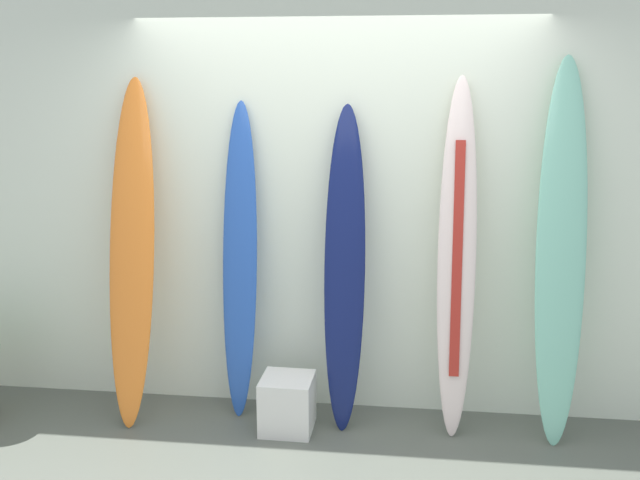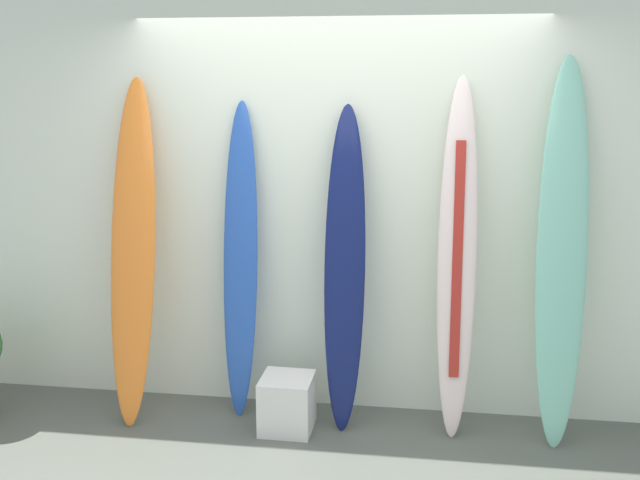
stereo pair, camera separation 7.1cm
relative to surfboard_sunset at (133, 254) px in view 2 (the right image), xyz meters
name	(u,v)px [view 2 (the right image)]	position (x,y,z in m)	size (l,w,h in m)	color
wall_back	(338,196)	(1.24, 0.38, 0.33)	(7.20, 0.20, 2.80)	silver
surfboard_sunset	(133,254)	(0.00, 0.00, 0.00)	(0.30, 0.53, 2.15)	orange
surfboard_cobalt	(240,262)	(0.65, 0.13, -0.06)	(0.24, 0.29, 2.01)	#2753AF
surfboard_navy	(345,272)	(1.32, 0.06, -0.08)	(0.26, 0.39, 1.99)	#101A4F
surfboard_ivory	(457,262)	(2.00, 0.07, 0.00)	(0.24, 0.39, 2.16)	silver
surfboard_seafoam	(562,255)	(2.59, 0.05, 0.07)	(0.29, 0.41, 2.28)	#7EC9AE
display_block_left	(287,403)	(0.99, -0.10, -0.89)	(0.32, 0.32, 0.34)	silver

